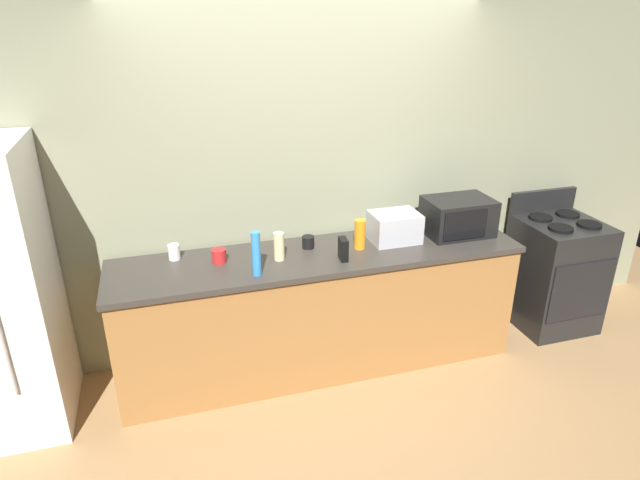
# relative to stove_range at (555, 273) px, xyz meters

# --- Properties ---
(ground_plane) EXTENTS (8.00, 8.00, 0.00)m
(ground_plane) POSITION_rel_stove_range_xyz_m (-2.00, -0.40, -0.46)
(ground_plane) COLOR #A87F51
(back_wall) EXTENTS (6.40, 0.10, 2.70)m
(back_wall) POSITION_rel_stove_range_xyz_m (-2.00, 0.41, 0.89)
(back_wall) COLOR gray
(back_wall) RESTS_ON ground_plane
(counter_run) EXTENTS (2.84, 0.64, 0.90)m
(counter_run) POSITION_rel_stove_range_xyz_m (-2.00, 0.00, -0.01)
(counter_run) COLOR #9E6B38
(counter_run) RESTS_ON ground_plane
(stove_range) EXTENTS (0.60, 0.61, 1.08)m
(stove_range) POSITION_rel_stove_range_xyz_m (0.00, 0.00, 0.00)
(stove_range) COLOR black
(stove_range) RESTS_ON ground_plane
(microwave) EXTENTS (0.48, 0.35, 0.27)m
(microwave) POSITION_rel_stove_range_xyz_m (-0.92, 0.05, 0.57)
(microwave) COLOR black
(microwave) RESTS_ON counter_run
(toaster_oven) EXTENTS (0.34, 0.26, 0.21)m
(toaster_oven) POSITION_rel_stove_range_xyz_m (-1.42, 0.06, 0.54)
(toaster_oven) COLOR #B7BABF
(toaster_oven) RESTS_ON counter_run
(cordless_phone) EXTENTS (0.06, 0.11, 0.15)m
(cordless_phone) POSITION_rel_stove_range_xyz_m (-1.88, -0.13, 0.51)
(cordless_phone) COLOR black
(cordless_phone) RESTS_ON counter_run
(bottle_hand_soap) EXTENTS (0.07, 0.07, 0.19)m
(bottle_hand_soap) POSITION_rel_stove_range_xyz_m (-2.29, -0.01, 0.53)
(bottle_hand_soap) COLOR beige
(bottle_hand_soap) RESTS_ON counter_run
(bottle_dish_soap) EXTENTS (0.08, 0.08, 0.21)m
(bottle_dish_soap) POSITION_rel_stove_range_xyz_m (-1.71, 0.00, 0.54)
(bottle_dish_soap) COLOR orange
(bottle_dish_soap) RESTS_ON counter_run
(bottle_spray_cleaner) EXTENTS (0.06, 0.06, 0.29)m
(bottle_spray_cleaner) POSITION_rel_stove_range_xyz_m (-2.47, -0.19, 0.58)
(bottle_spray_cleaner) COLOR #338CE5
(bottle_spray_cleaner) RESTS_ON counter_run
(mug_white) EXTENTS (0.08, 0.08, 0.10)m
(mug_white) POSITION_rel_stove_range_xyz_m (-2.96, 0.20, 0.49)
(mug_white) COLOR white
(mug_white) RESTS_ON counter_run
(mug_black) EXTENTS (0.08, 0.08, 0.09)m
(mug_black) POSITION_rel_stove_range_xyz_m (-2.05, 0.12, 0.48)
(mug_black) COLOR black
(mug_black) RESTS_ON counter_run
(mug_red) EXTENTS (0.09, 0.09, 0.09)m
(mug_red) POSITION_rel_stove_range_xyz_m (-2.68, 0.06, 0.48)
(mug_red) COLOR red
(mug_red) RESTS_ON counter_run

